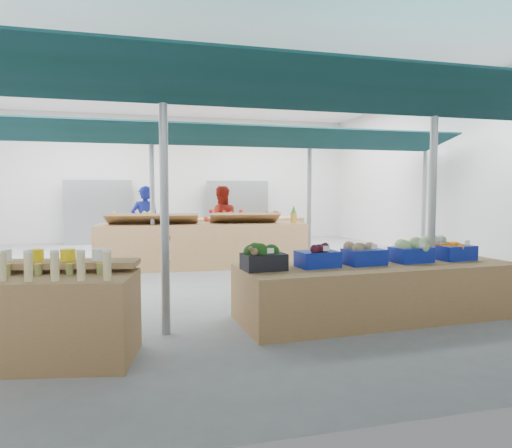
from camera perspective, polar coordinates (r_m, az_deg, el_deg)
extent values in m
plane|color=slate|center=(9.51, -6.54, -5.96)|extent=(13.00, 13.00, 0.00)
plane|color=silver|center=(9.71, -6.75, 19.24)|extent=(13.00, 13.00, 0.00)
plane|color=silver|center=(15.84, -9.89, 5.60)|extent=(12.00, 0.00, 12.00)
plane|color=silver|center=(11.81, 23.74, 5.89)|extent=(0.00, 13.00, 13.00)
cylinder|color=gray|center=(5.29, -11.37, 2.39)|extent=(0.10, 0.10, 3.00)
cylinder|color=gray|center=(9.79, -12.83, 3.07)|extent=(0.10, 0.10, 3.00)
cylinder|color=gray|center=(6.50, 21.17, 2.48)|extent=(0.10, 0.10, 3.00)
cylinder|color=gray|center=(10.49, 6.67, 3.20)|extent=(0.10, 0.10, 3.00)
cylinder|color=gray|center=(11.91, 20.28, 3.07)|extent=(0.10, 0.10, 3.00)
cylinder|color=gray|center=(5.79, 6.73, 16.02)|extent=(10.00, 0.06, 0.06)
cylinder|color=gray|center=(10.06, -2.76, 10.89)|extent=(10.00, 0.06, 0.06)
cube|color=#0B2E2C|center=(5.19, 9.43, 16.62)|extent=(9.50, 1.28, 0.30)
cube|color=#0B2E2C|center=(6.37, 4.54, 14.27)|extent=(9.50, 1.28, 0.30)
cube|color=#0B2E2C|center=(9.43, -1.94, 10.93)|extent=(9.50, 1.28, 0.30)
cube|color=#0B2E2C|center=(10.69, -3.49, 10.11)|extent=(9.50, 1.28, 0.30)
cube|color=#B23F33|center=(15.34, -19.03, 1.38)|extent=(2.00, 0.50, 2.00)
cube|color=#B23F33|center=(15.64, -2.37, 1.65)|extent=(2.00, 0.50, 2.00)
cube|color=olive|center=(4.97, -26.04, -10.64)|extent=(2.01, 1.18, 0.84)
cube|color=#997247|center=(5.11, -25.10, -4.54)|extent=(1.93, 0.71, 0.06)
cube|color=olive|center=(6.24, 14.90, -8.04)|extent=(3.70, 1.40, 0.71)
cube|color=olive|center=(10.05, -6.65, -2.67)|extent=(4.53, 1.32, 0.96)
cube|color=olive|center=(13.60, -4.23, -1.10)|extent=(4.86, 1.09, 0.87)
cube|color=navy|center=(6.99, 20.92, -7.50)|extent=(0.52, 0.42, 0.56)
imported|color=navy|center=(11.02, -13.65, 0.00)|extent=(0.68, 0.47, 1.79)
imported|color=#9E1F13|center=(11.19, -4.40, 0.16)|extent=(0.91, 0.73, 1.79)
cube|color=black|center=(5.49, 0.97, -4.73)|extent=(0.53, 0.40, 0.20)
cube|color=white|center=(5.26, 1.84, -3.35)|extent=(0.08, 0.02, 0.06)
cube|color=navy|center=(5.75, 7.70, -4.37)|extent=(0.53, 0.40, 0.20)
cube|color=white|center=(5.54, 8.79, -3.03)|extent=(0.08, 0.02, 0.06)
cube|color=navy|center=(6.06, 13.36, -4.02)|extent=(0.53, 0.40, 0.20)
cube|color=white|center=(5.86, 14.58, -2.73)|extent=(0.08, 0.02, 0.06)
cube|color=navy|center=(6.45, 18.79, -3.64)|extent=(0.53, 0.40, 0.20)
cube|color=white|center=(6.26, 20.09, -2.42)|extent=(0.08, 0.02, 0.06)
cube|color=navy|center=(6.89, 23.56, -3.29)|extent=(0.53, 0.40, 0.20)
cube|color=white|center=(6.71, 24.90, -2.13)|extent=(0.08, 0.02, 0.06)
sphere|color=brown|center=(5.31, -0.17, -3.50)|extent=(0.09, 0.09, 0.09)
sphere|color=brown|center=(5.27, -0.65, -3.12)|extent=(0.06, 0.06, 0.06)
cylinder|color=#AB1B0B|center=(5.50, -11.24, -1.73)|extent=(0.12, 0.12, 0.05)
cube|color=white|center=(5.47, -11.17, -4.08)|extent=(0.10, 0.01, 0.07)
cube|color=#997247|center=(9.87, -12.81, 0.63)|extent=(1.97, 0.90, 0.26)
cube|color=#997247|center=(10.00, -1.45, 0.78)|extent=(1.57, 0.85, 0.26)
cylinder|color=#8C6019|center=(10.25, 4.72, 0.79)|extent=(0.14, 0.14, 0.22)
cone|color=#26661E|center=(10.25, 4.73, 1.85)|extent=(0.12, 0.12, 0.18)
cube|color=navy|center=(7.23, 21.19, -2.89)|extent=(0.56, 0.45, 0.20)
cube|color=white|center=(7.02, 21.93, -1.80)|extent=(0.08, 0.03, 0.06)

